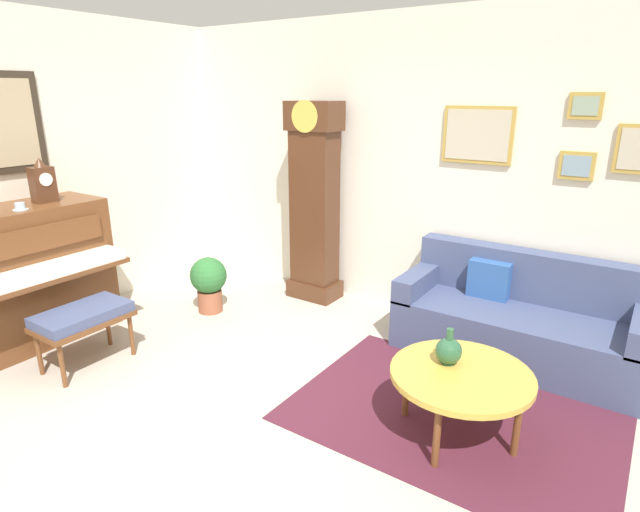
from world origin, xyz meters
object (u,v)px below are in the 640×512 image
at_px(couch, 519,320).
at_px(green_jug, 449,351).
at_px(piano, 21,277).
at_px(teacup, 20,207).
at_px(piano_bench, 83,318).
at_px(mantel_clock, 43,182).
at_px(grandfather_clock, 314,208).
at_px(potted_plant, 209,281).
at_px(coffee_table, 461,377).

distance_m(couch, green_jug, 1.27).
bearing_deg(piano, teacup, 14.14).
bearing_deg(piano_bench, mantel_clock, 161.39).
bearing_deg(green_jug, mantel_clock, -170.03).
height_order(grandfather_clock, green_jug, grandfather_clock).
relative_size(piano, couch, 0.76).
height_order(mantel_clock, teacup, mantel_clock).
distance_m(grandfather_clock, teacup, 2.61).
bearing_deg(teacup, green_jug, 15.04).
relative_size(mantel_clock, teacup, 3.28).
relative_size(piano, mantel_clock, 3.79).
relative_size(piano_bench, couch, 0.37).
distance_m(piano, potted_plant, 1.61).
distance_m(grandfather_clock, mantel_clock, 2.47).
relative_size(piano, potted_plant, 2.57).
bearing_deg(piano, potted_plant, 59.35).
relative_size(couch, mantel_clock, 5.00).
height_order(couch, potted_plant, couch).
bearing_deg(grandfather_clock, piano, -122.56).
relative_size(grandfather_clock, mantel_clock, 5.34).
height_order(teacup, potted_plant, teacup).
relative_size(piano, piano_bench, 2.06).
height_order(grandfather_clock, coffee_table, grandfather_clock).
relative_size(piano_bench, green_jug, 2.92).
xyz_separation_m(teacup, potted_plant, (0.67, 1.33, -0.90)).
bearing_deg(grandfather_clock, piano_bench, -107.22).
bearing_deg(mantel_clock, coffee_table, 8.74).
xyz_separation_m(piano_bench, coffee_table, (2.77, 0.80, 0.01)).
bearing_deg(piano_bench, couch, 36.77).
bearing_deg(coffee_table, piano, -166.35).
xyz_separation_m(piano, teacup, (0.14, 0.04, 0.62)).
relative_size(piano_bench, teacup, 6.03).
height_order(piano_bench, mantel_clock, mantel_clock).
xyz_separation_m(piano_bench, teacup, (-0.63, -0.02, 0.82)).
relative_size(grandfather_clock, teacup, 17.50).
bearing_deg(green_jug, potted_plant, 170.32).
height_order(piano, green_jug, piano).
relative_size(grandfather_clock, couch, 1.07).
relative_size(mantel_clock, potted_plant, 0.68).
relative_size(piano, teacup, 12.41).
distance_m(couch, coffee_table, 1.30).
bearing_deg(mantel_clock, grandfather_clock, 53.48).
xyz_separation_m(mantel_clock, potted_plant, (0.81, 1.05, -1.05)).
bearing_deg(mantel_clock, piano, -90.38).
bearing_deg(couch, teacup, -148.28).
height_order(piano, piano_bench, piano).
xyz_separation_m(grandfather_clock, coffee_table, (2.08, -1.41, -0.55)).
height_order(piano, teacup, teacup).
distance_m(piano, couch, 4.18).
bearing_deg(mantel_clock, piano_bench, -18.61).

